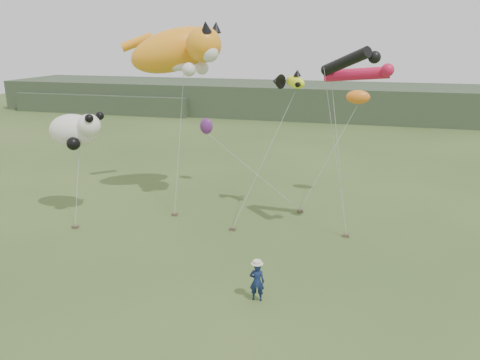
# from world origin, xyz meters

# --- Properties ---
(ground) EXTENTS (120.00, 120.00, 0.00)m
(ground) POSITION_xyz_m (0.00, 0.00, 0.00)
(ground) COLOR #385123
(ground) RESTS_ON ground
(headland) EXTENTS (90.00, 13.00, 4.00)m
(headland) POSITION_xyz_m (-3.11, 44.69, 1.92)
(headland) COLOR #2D3D28
(headland) RESTS_ON ground
(festival_attendant) EXTENTS (0.63, 0.46, 1.59)m
(festival_attendant) POSITION_xyz_m (0.93, -1.38, 0.79)
(festival_attendant) COLOR #132049
(festival_attendant) RESTS_ON ground
(sandbag_anchors) EXTENTS (14.36, 5.68, 0.15)m
(sandbag_anchors) POSITION_xyz_m (-2.47, 5.69, 0.08)
(sandbag_anchors) COLOR brown
(sandbag_anchors) RESTS_ON ground
(cat_kite) EXTENTS (7.06, 4.60, 3.68)m
(cat_kite) POSITION_xyz_m (-6.18, 9.33, 9.10)
(cat_kite) COLOR orange
(cat_kite) RESTS_ON ground
(fish_kite) EXTENTS (2.21, 1.44, 1.08)m
(fish_kite) POSITION_xyz_m (0.40, 8.06, 7.55)
(fish_kite) COLOR #F1FF20
(fish_kite) RESTS_ON ground
(tube_kites) EXTENTS (3.41, 2.52, 1.73)m
(tube_kites) POSITION_xyz_m (3.95, 5.89, 8.41)
(tube_kites) COLOR black
(tube_kites) RESTS_ON ground
(panda_kite) EXTENTS (3.28, 2.12, 2.04)m
(panda_kite) POSITION_xyz_m (-10.93, 5.24, 4.86)
(panda_kite) COLOR white
(panda_kite) RESTS_ON ground
(misc_kites) EXTENTS (10.93, 1.41, 3.28)m
(misc_kites) POSITION_xyz_m (0.32, 12.01, 5.53)
(misc_kites) COLOR orange
(misc_kites) RESTS_ON ground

